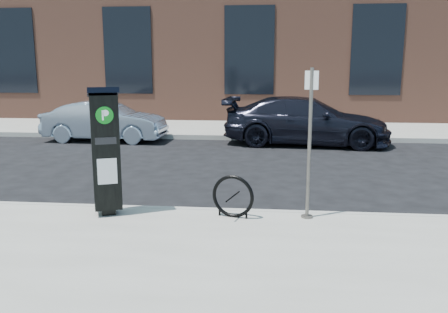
# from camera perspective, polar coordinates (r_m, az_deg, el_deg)

# --- Properties ---
(ground) EXTENTS (120.00, 120.00, 0.00)m
(ground) POSITION_cam_1_polar(r_m,az_deg,el_deg) (7.96, -1.17, -7.32)
(ground) COLOR black
(ground) RESTS_ON ground
(sidewalk_far) EXTENTS (60.00, 12.00, 0.15)m
(sidewalk_far) POSITION_cam_1_polar(r_m,az_deg,el_deg) (21.65, 3.22, 4.73)
(sidewalk_far) COLOR gray
(sidewalk_far) RESTS_ON ground
(curb_near) EXTENTS (60.00, 0.12, 0.16)m
(curb_near) POSITION_cam_1_polar(r_m,az_deg,el_deg) (7.92, -1.19, -6.85)
(curb_near) COLOR #9E9B93
(curb_near) RESTS_ON ground
(curb_far) EXTENTS (60.00, 0.12, 0.16)m
(curb_far) POSITION_cam_1_polar(r_m,az_deg,el_deg) (15.73, 2.28, 2.26)
(curb_far) COLOR #9E9B93
(curb_far) RESTS_ON ground
(building) EXTENTS (28.00, 10.05, 8.25)m
(building) POSITION_cam_1_polar(r_m,az_deg,el_deg) (24.55, 3.64, 15.01)
(building) COLOR brown
(building) RESTS_ON ground
(parking_kiosk) EXTENTS (0.59, 0.56, 2.03)m
(parking_kiosk) POSITION_cam_1_polar(r_m,az_deg,el_deg) (7.63, -14.05, 0.75)
(parking_kiosk) COLOR black
(parking_kiosk) RESTS_ON sidewalk_near
(sign_pole) EXTENTS (0.20, 0.18, 2.31)m
(sign_pole) POSITION_cam_1_polar(r_m,az_deg,el_deg) (7.32, 10.24, 1.34)
(sign_pole) COLOR #54504A
(sign_pole) RESTS_ON sidewalk_near
(bike_rack) EXTENTS (0.67, 0.23, 0.68)m
(bike_rack) POSITION_cam_1_polar(r_m,az_deg,el_deg) (7.40, 1.08, -4.85)
(bike_rack) COLOR black
(bike_rack) RESTS_ON sidewalk_near
(car_silver) EXTENTS (3.97, 1.50, 1.30)m
(car_silver) POSITION_cam_1_polar(r_m,az_deg,el_deg) (15.94, -14.14, 4.13)
(car_silver) COLOR #8B9DB1
(car_silver) RESTS_ON ground
(car_dark) EXTENTS (5.26, 2.49, 1.48)m
(car_dark) POSITION_cam_1_polar(r_m,az_deg,el_deg) (15.04, 9.86, 4.25)
(car_dark) COLOR black
(car_dark) RESTS_ON ground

